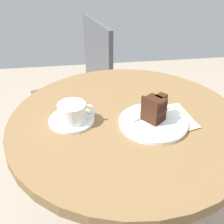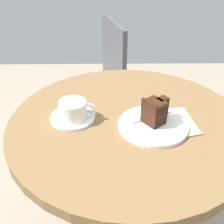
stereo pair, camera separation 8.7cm
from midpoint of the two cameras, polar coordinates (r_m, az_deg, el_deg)
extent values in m
cylinder|color=brown|center=(0.92, 5.98, -2.53)|extent=(0.77, 0.77, 0.03)
cylinder|color=#B7B7BC|center=(1.17, 4.91, -17.30)|extent=(0.07, 0.07, 0.70)
cylinder|color=white|center=(0.91, -5.29, -1.15)|extent=(0.15, 0.15, 0.01)
cylinder|color=white|center=(0.89, -5.17, 0.50)|extent=(0.09, 0.09, 0.06)
cylinder|color=beige|center=(0.87, -5.26, 2.08)|extent=(0.08, 0.08, 0.00)
torus|color=white|center=(0.89, -1.89, 0.52)|extent=(0.05, 0.01, 0.05)
cube|color=#B7B7BC|center=(0.94, -4.16, 0.63)|extent=(0.08, 0.03, 0.00)
ellipsoid|color=#B7B7BC|center=(0.93, -1.55, 0.10)|extent=(0.02, 0.02, 0.00)
cylinder|color=white|center=(0.89, 11.14, -2.76)|extent=(0.22, 0.22, 0.01)
cube|color=black|center=(0.88, 11.27, -1.35)|extent=(0.08, 0.08, 0.03)
cube|color=black|center=(0.90, 12.63, -0.61)|extent=(0.04, 0.04, 0.03)
cube|color=#381C0F|center=(0.87, 11.40, -0.33)|extent=(0.08, 0.08, 0.01)
cube|color=#381C0F|center=(0.89, 12.78, 0.40)|extent=(0.04, 0.04, 0.01)
cube|color=black|center=(0.86, 11.53, 0.71)|extent=(0.08, 0.08, 0.03)
cube|color=black|center=(0.88, 12.92, 1.42)|extent=(0.04, 0.04, 0.03)
cube|color=#381C0F|center=(0.85, 11.67, 1.78)|extent=(0.08, 0.08, 0.01)
cube|color=#381C0F|center=(0.87, 13.07, 2.47)|extent=(0.04, 0.04, 0.01)
cube|color=#381C0F|center=(0.85, 10.41, -0.41)|extent=(0.04, 0.05, 0.08)
cube|color=#B7B7BC|center=(0.90, 9.92, -1.28)|extent=(0.10, 0.06, 0.00)
cube|color=#B7B7BC|center=(0.94, 13.47, -0.03)|extent=(0.04, 0.04, 0.00)
cube|color=tan|center=(0.92, 14.27, -2.00)|extent=(0.17, 0.17, 0.00)
cube|color=tan|center=(0.91, 14.69, -2.57)|extent=(0.17, 0.17, 0.00)
cylinder|color=#4C4C51|center=(1.87, -9.81, -1.72)|extent=(0.02, 0.02, 0.44)
cylinder|color=#4C4C51|center=(1.61, -7.97, -8.00)|extent=(0.02, 0.02, 0.44)
cylinder|color=#4C4C51|center=(1.92, -0.28, -0.10)|extent=(0.02, 0.02, 0.44)
cylinder|color=#4C4C51|center=(1.67, 3.01, -5.89)|extent=(0.02, 0.02, 0.44)
cube|color=#4C4C51|center=(1.63, -4.06, 2.75)|extent=(0.47, 0.47, 0.02)
cube|color=#4C4C51|center=(1.58, 1.91, 10.61)|extent=(0.13, 0.35, 0.42)
camera|label=1|loc=(0.04, -87.14, 1.86)|focal=45.00mm
camera|label=2|loc=(0.04, 92.86, -1.86)|focal=45.00mm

